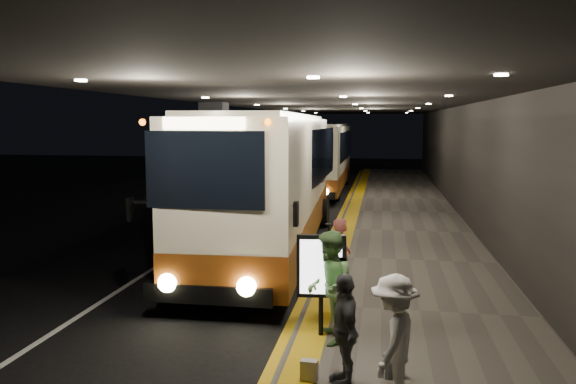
% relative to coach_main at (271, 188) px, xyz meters
% --- Properties ---
extents(ground, '(90.00, 90.00, 0.00)m').
position_rel_coach_main_xyz_m(ground, '(-0.80, -1.94, -1.85)').
color(ground, black).
extents(lane_line_white, '(0.12, 50.00, 0.01)m').
position_rel_coach_main_xyz_m(lane_line_white, '(-2.60, 3.06, -1.85)').
color(lane_line_white, silver).
rests_on(lane_line_white, ground).
extents(kerb_stripe_yellow, '(0.18, 50.00, 0.01)m').
position_rel_coach_main_xyz_m(kerb_stripe_yellow, '(1.55, 3.06, -1.85)').
color(kerb_stripe_yellow, gold).
rests_on(kerb_stripe_yellow, ground).
extents(sidewalk, '(4.50, 50.00, 0.15)m').
position_rel_coach_main_xyz_m(sidewalk, '(3.95, 3.06, -1.78)').
color(sidewalk, '#514C44').
rests_on(sidewalk, ground).
extents(tactile_strip, '(0.50, 50.00, 0.01)m').
position_rel_coach_main_xyz_m(tactile_strip, '(2.05, 3.06, -1.70)').
color(tactile_strip, gold).
rests_on(tactile_strip, sidewalk).
extents(terminal_wall, '(0.10, 50.00, 6.00)m').
position_rel_coach_main_xyz_m(terminal_wall, '(6.20, 3.06, 1.15)').
color(terminal_wall, black).
rests_on(terminal_wall, ground).
extents(support_columns, '(0.80, 24.80, 4.40)m').
position_rel_coach_main_xyz_m(support_columns, '(-2.30, 2.06, 0.35)').
color(support_columns, black).
rests_on(support_columns, ground).
extents(canopy, '(9.00, 50.00, 0.40)m').
position_rel_coach_main_xyz_m(canopy, '(1.70, 3.06, 2.75)').
color(canopy, black).
rests_on(canopy, support_columns).
extents(coach_main, '(3.07, 12.47, 3.86)m').
position_rel_coach_main_xyz_m(coach_main, '(0.00, 0.00, 0.00)').
color(coach_main, beige).
rests_on(coach_main, ground).
extents(coach_second, '(2.46, 11.29, 3.54)m').
position_rel_coach_main_xyz_m(coach_second, '(0.02, 14.33, -0.15)').
color(coach_second, beige).
rests_on(coach_second, ground).
extents(passenger_boarding, '(0.41, 0.61, 1.63)m').
position_rel_coach_main_xyz_m(passenger_boarding, '(2.38, -4.36, -0.89)').
color(passenger_boarding, '#CD6660').
rests_on(passenger_boarding, sidewalk).
extents(passenger_waiting_green, '(0.71, 0.99, 1.86)m').
position_rel_coach_main_xyz_m(passenger_waiting_green, '(2.36, -6.93, -0.77)').
color(passenger_waiting_green, '#557F46').
rests_on(passenger_waiting_green, sidewalk).
extents(passenger_waiting_white, '(0.76, 1.18, 1.68)m').
position_rel_coach_main_xyz_m(passenger_waiting_white, '(3.37, -8.78, -0.86)').
color(passenger_waiting_white, white).
rests_on(passenger_waiting_white, sidewalk).
extents(passenger_waiting_grey, '(0.69, 1.01, 1.58)m').
position_rel_coach_main_xyz_m(passenger_waiting_grey, '(2.71, -8.42, -0.91)').
color(passenger_waiting_grey, '#454449').
rests_on(passenger_waiting_grey, sidewalk).
extents(bag_polka, '(0.31, 0.19, 0.35)m').
position_rel_coach_main_xyz_m(bag_polka, '(3.39, -8.10, -1.53)').
color(bag_polka, black).
rests_on(bag_polka, sidewalk).
extents(bag_plain, '(0.25, 0.15, 0.30)m').
position_rel_coach_main_xyz_m(bag_plain, '(2.22, -8.39, -1.55)').
color(bag_plain, '#B0ACA5').
rests_on(bag_plain, sidewalk).
extents(info_sign, '(0.83, 0.20, 1.74)m').
position_rel_coach_main_xyz_m(info_sign, '(2.20, -6.70, -0.53)').
color(info_sign, black).
rests_on(info_sign, sidewalk).
extents(stanchion_post, '(0.05, 0.05, 1.18)m').
position_rel_coach_main_xyz_m(stanchion_post, '(1.95, -2.66, -1.11)').
color(stanchion_post, black).
rests_on(stanchion_post, sidewalk).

